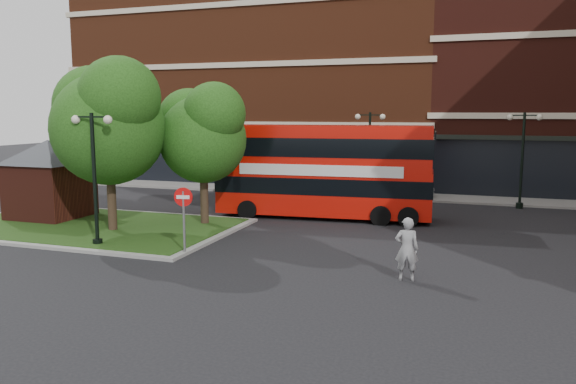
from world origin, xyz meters
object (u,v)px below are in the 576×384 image
at_px(car_white, 393,185).
at_px(woman, 407,249).
at_px(bus, 324,165).
at_px(car_silver, 251,183).

bearing_deg(car_white, woman, -168.11).
height_order(bus, car_white, bus).
xyz_separation_m(woman, car_white, (-2.84, 16.26, -0.20)).
distance_m(bus, car_silver, 8.72).
xyz_separation_m(car_silver, car_white, (8.43, 1.50, 0.06)).
distance_m(bus, car_white, 7.87).
relative_size(woman, car_white, 0.42).
xyz_separation_m(bus, car_silver, (-6.21, 5.83, -1.83)).
relative_size(bus, car_white, 2.22).
xyz_separation_m(woman, car_silver, (-11.27, 14.76, -0.26)).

